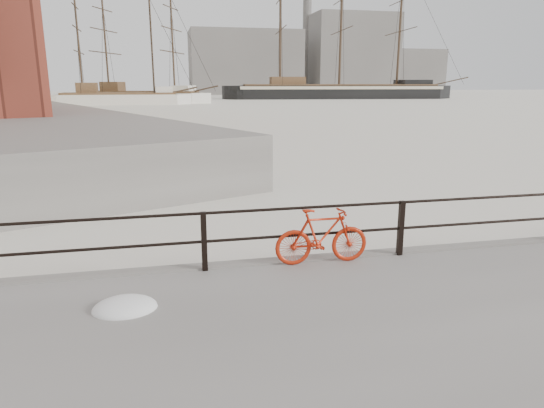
{
  "coord_description": "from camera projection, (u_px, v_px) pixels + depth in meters",
  "views": [
    {
      "loc": [
        -4.03,
        -7.76,
        3.38
      ],
      "look_at": [
        -2.0,
        1.5,
        1.0
      ],
      "focal_mm": 32.0,
      "sensor_mm": 36.0,
      "label": 1
    }
  ],
  "objects": [
    {
      "name": "schooner_mid",
      "position": [
        142.0,
        103.0,
        82.47
      ],
      "size": [
        28.16,
        19.82,
        18.93
      ],
      "primitive_type": null,
      "rotation": [
        0.0,
        0.0,
        -0.38
      ],
      "color": "silver",
      "rests_on": "ground"
    },
    {
      "name": "barque_black",
      "position": [
        339.0,
        99.0,
        104.1
      ],
      "size": [
        57.53,
        24.16,
        31.92
      ],
      "primitive_type": null,
      "rotation": [
        0.0,
        0.0,
        -0.11
      ],
      "color": "black",
      "rests_on": "ground"
    },
    {
      "name": "guardrail",
      "position": [
        401.0,
        228.0,
        8.66
      ],
      "size": [
        28.0,
        0.1,
        1.0
      ],
      "primitive_type": null,
      "color": "black",
      "rests_on": "promenade"
    },
    {
      "name": "bicycle",
      "position": [
        322.0,
        236.0,
        8.25
      ],
      "size": [
        1.62,
        0.28,
        0.98
      ],
      "primitive_type": "imported",
      "rotation": [
        0.0,
        0.0,
        -0.02
      ],
      "color": "#B1220B",
      "rests_on": "promenade"
    },
    {
      "name": "industrial_east",
      "position": [
        407.0,
        72.0,
        165.59
      ],
      "size": [
        20.0,
        16.0,
        14.0
      ],
      "primitive_type": "cube",
      "color": "gray",
      "rests_on": "ground"
    },
    {
      "name": "smokestack",
      "position": [
        307.0,
        22.0,
        154.46
      ],
      "size": [
        2.8,
        2.8,
        44.0
      ],
      "primitive_type": "cylinder",
      "color": "gray",
      "rests_on": "ground"
    },
    {
      "name": "schooner_left",
      "position": [
        120.0,
        105.0,
        76.12
      ],
      "size": [
        23.77,
        11.23,
        17.96
      ],
      "primitive_type": null,
      "rotation": [
        0.0,
        0.0,
        0.02
      ],
      "color": "silver",
      "rests_on": "ground"
    },
    {
      "name": "ground",
      "position": [
        394.0,
        270.0,
        9.01
      ],
      "size": [
        400.0,
        400.0,
        0.0
      ],
      "primitive_type": "plane",
      "color": "white",
      "rests_on": "ground"
    },
    {
      "name": "industrial_mid",
      "position": [
        350.0,
        55.0,
        154.86
      ],
      "size": [
        26.0,
        20.0,
        24.0
      ],
      "primitive_type": "cube",
      "color": "gray",
      "rests_on": "ground"
    },
    {
      "name": "industrial_west",
      "position": [
        245.0,
        63.0,
        143.59
      ],
      "size": [
        32.0,
        18.0,
        18.0
      ],
      "primitive_type": "cube",
      "color": "gray",
      "rests_on": "ground"
    }
  ]
}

